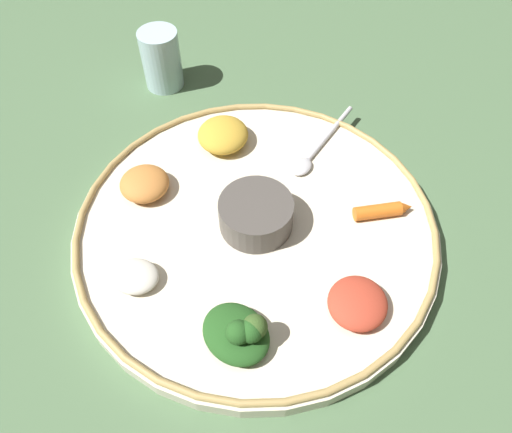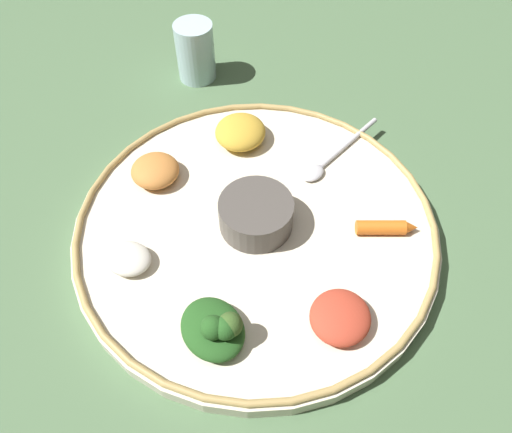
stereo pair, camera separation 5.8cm
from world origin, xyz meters
name	(u,v)px [view 1 (the left image)]	position (x,y,z in m)	size (l,w,h in m)	color
ground_plane	(256,234)	(0.00, 0.00, 0.00)	(2.40, 2.40, 0.00)	#4C6B47
platter	(256,229)	(0.00, 0.00, 0.01)	(0.44, 0.44, 0.02)	beige
platter_rim	(256,223)	(0.00, 0.00, 0.02)	(0.44, 0.44, 0.01)	tan
center_bowl	(256,213)	(0.00, 0.00, 0.04)	(0.09, 0.09, 0.04)	#4C4742
spoon	(315,151)	(-0.01, 0.14, 0.03)	(0.03, 0.16, 0.01)	silver
greens_pile	(239,333)	(0.08, -0.13, 0.04)	(0.08, 0.07, 0.04)	#23511E
carrot_near_spoon	(383,211)	(0.11, 0.11, 0.03)	(0.06, 0.06, 0.02)	orange
mound_lentil_yellow	(223,135)	(-0.12, 0.08, 0.04)	(0.07, 0.07, 0.03)	gold
mound_squash	(145,184)	(-0.14, -0.04, 0.04)	(0.06, 0.06, 0.03)	#C67A38
mound_rice_white	(135,276)	(-0.06, -0.14, 0.03)	(0.05, 0.05, 0.02)	silver
mound_berbere_red	(357,303)	(0.15, -0.02, 0.03)	(0.06, 0.07, 0.02)	#B73D28
drinking_glass	(162,63)	(-0.30, 0.15, 0.04)	(0.06, 0.06, 0.09)	silver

